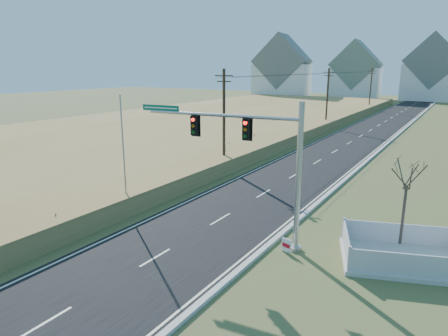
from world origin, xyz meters
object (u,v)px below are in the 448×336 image
(open_sign, at_px, (286,245))
(bare_tree, at_px, (408,173))
(fence_enclosure, at_px, (404,257))
(traffic_signal_mast, at_px, (263,159))
(flagpole, at_px, (124,167))

(open_sign, bearing_deg, bare_tree, 51.75)
(fence_enclosure, bearing_deg, bare_tree, 84.62)
(traffic_signal_mast, height_order, flagpole, traffic_signal_mast)
(open_sign, distance_m, bare_tree, 7.04)
(bare_tree, bearing_deg, fence_enclosure, -76.22)
(bare_tree, bearing_deg, flagpole, -167.08)
(traffic_signal_mast, distance_m, flagpole, 9.59)
(fence_enclosure, relative_size, flagpole, 0.88)
(traffic_signal_mast, distance_m, fence_enclosure, 8.24)
(fence_enclosure, height_order, open_sign, fence_enclosure)
(fence_enclosure, distance_m, flagpole, 16.61)
(fence_enclosure, height_order, bare_tree, bare_tree)
(flagpole, relative_size, bare_tree, 1.51)
(traffic_signal_mast, bearing_deg, flagpole, 176.19)
(bare_tree, bearing_deg, traffic_signal_mast, -152.46)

